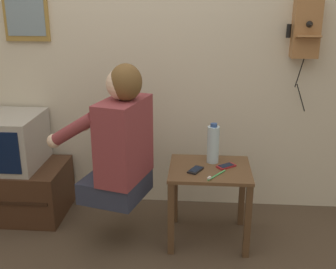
{
  "coord_description": "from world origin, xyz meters",
  "views": [
    {
      "loc": [
        0.45,
        -2.06,
        1.59
      ],
      "look_at": [
        0.26,
        0.4,
        0.75
      ],
      "focal_mm": 45.0,
      "sensor_mm": 36.0,
      "label": 1
    }
  ],
  "objects_px": {
    "wall_phone_antique": "(306,27)",
    "toothbrush": "(215,176)",
    "person": "(120,140)",
    "framed_picture": "(24,2)",
    "television": "(9,141)",
    "cell_phone_held": "(196,170)",
    "water_bottle": "(213,144)",
    "cell_phone_spare": "(226,166)"
  },
  "relations": [
    {
      "from": "television",
      "to": "framed_picture",
      "type": "bearing_deg",
      "value": 64.0
    },
    {
      "from": "framed_picture",
      "to": "cell_phone_held",
      "type": "bearing_deg",
      "value": -24.33
    },
    {
      "from": "framed_picture",
      "to": "cell_phone_spare",
      "type": "relative_size",
      "value": 4.05
    },
    {
      "from": "cell_phone_spare",
      "to": "water_bottle",
      "type": "xyz_separation_m",
      "value": [
        -0.09,
        0.08,
        0.12
      ]
    },
    {
      "from": "cell_phone_spare",
      "to": "wall_phone_antique",
      "type": "bearing_deg",
      "value": 92.83
    },
    {
      "from": "television",
      "to": "cell_phone_held",
      "type": "height_order",
      "value": "television"
    },
    {
      "from": "wall_phone_antique",
      "to": "television",
      "type": "bearing_deg",
      "value": -174.29
    },
    {
      "from": "person",
      "to": "framed_picture",
      "type": "xyz_separation_m",
      "value": [
        -0.76,
        0.59,
        0.8
      ]
    },
    {
      "from": "television",
      "to": "cell_phone_spare",
      "type": "xyz_separation_m",
      "value": [
        1.55,
        -0.23,
        -0.05
      ]
    },
    {
      "from": "person",
      "to": "cell_phone_spare",
      "type": "relative_size",
      "value": 6.42
    },
    {
      "from": "cell_phone_held",
      "to": "cell_phone_spare",
      "type": "height_order",
      "value": "same"
    },
    {
      "from": "toothbrush",
      "to": "television",
      "type": "bearing_deg",
      "value": 20.39
    },
    {
      "from": "wall_phone_antique",
      "to": "person",
      "type": "bearing_deg",
      "value": -155.22
    },
    {
      "from": "water_bottle",
      "to": "television",
      "type": "bearing_deg",
      "value": 174.14
    },
    {
      "from": "person",
      "to": "framed_picture",
      "type": "relative_size",
      "value": 1.58
    },
    {
      "from": "television",
      "to": "cell_phone_held",
      "type": "distance_m",
      "value": 1.39
    },
    {
      "from": "person",
      "to": "water_bottle",
      "type": "relative_size",
      "value": 3.23
    },
    {
      "from": "television",
      "to": "wall_phone_antique",
      "type": "distance_m",
      "value": 2.23
    },
    {
      "from": "water_bottle",
      "to": "toothbrush",
      "type": "relative_size",
      "value": 1.66
    },
    {
      "from": "wall_phone_antique",
      "to": "toothbrush",
      "type": "xyz_separation_m",
      "value": [
        -0.59,
        -0.59,
        -0.85
      ]
    },
    {
      "from": "television",
      "to": "toothbrush",
      "type": "height_order",
      "value": "television"
    },
    {
      "from": "toothbrush",
      "to": "person",
      "type": "bearing_deg",
      "value": 30.87
    },
    {
      "from": "television",
      "to": "cell_phone_spare",
      "type": "relative_size",
      "value": 3.67
    },
    {
      "from": "person",
      "to": "wall_phone_antique",
      "type": "height_order",
      "value": "wall_phone_antique"
    },
    {
      "from": "wall_phone_antique",
      "to": "cell_phone_held",
      "type": "height_order",
      "value": "wall_phone_antique"
    },
    {
      "from": "framed_picture",
      "to": "wall_phone_antique",
      "type": "bearing_deg",
      "value": -1.29
    },
    {
      "from": "cell_phone_held",
      "to": "toothbrush",
      "type": "bearing_deg",
      "value": -6.13
    },
    {
      "from": "wall_phone_antique",
      "to": "toothbrush",
      "type": "height_order",
      "value": "wall_phone_antique"
    },
    {
      "from": "person",
      "to": "wall_phone_antique",
      "type": "relative_size",
      "value": 1.05
    },
    {
      "from": "wall_phone_antique",
      "to": "toothbrush",
      "type": "distance_m",
      "value": 1.19
    },
    {
      "from": "television",
      "to": "toothbrush",
      "type": "relative_size",
      "value": 3.06
    },
    {
      "from": "cell_phone_held",
      "to": "water_bottle",
      "type": "xyz_separation_m",
      "value": [
        0.11,
        0.16,
        0.12
      ]
    },
    {
      "from": "cell_phone_spare",
      "to": "water_bottle",
      "type": "height_order",
      "value": "water_bottle"
    },
    {
      "from": "toothbrush",
      "to": "wall_phone_antique",
      "type": "bearing_deg",
      "value": -100.09
    },
    {
      "from": "person",
      "to": "cell_phone_spare",
      "type": "height_order",
      "value": "person"
    },
    {
      "from": "framed_picture",
      "to": "toothbrush",
      "type": "bearing_deg",
      "value": -25.11
    },
    {
      "from": "television",
      "to": "cell_phone_spare",
      "type": "distance_m",
      "value": 1.57
    },
    {
      "from": "person",
      "to": "water_bottle",
      "type": "distance_m",
      "value": 0.62
    },
    {
      "from": "person",
      "to": "cell_phone_held",
      "type": "xyz_separation_m",
      "value": [
        0.47,
        0.04,
        -0.2
      ]
    },
    {
      "from": "framed_picture",
      "to": "cell_phone_held",
      "type": "distance_m",
      "value": 1.69
    },
    {
      "from": "person",
      "to": "toothbrush",
      "type": "relative_size",
      "value": 5.36
    },
    {
      "from": "wall_phone_antique",
      "to": "cell_phone_spare",
      "type": "height_order",
      "value": "wall_phone_antique"
    }
  ]
}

